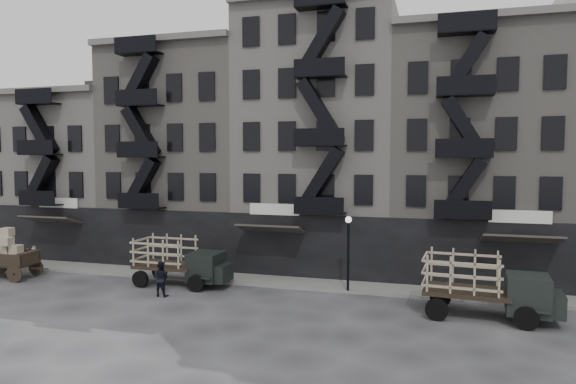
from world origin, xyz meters
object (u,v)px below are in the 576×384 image
(wagon, at_px, (5,250))
(stake_truck_east, at_px, (486,282))
(horse, at_px, (28,257))
(pedestrian_mid, at_px, (161,279))
(stake_truck_west, at_px, (180,258))

(wagon, height_order, stake_truck_east, wagon)
(horse, relative_size, pedestrian_mid, 1.08)
(wagon, bearing_deg, stake_truck_east, -4.79)
(stake_truck_west, distance_m, stake_truck_east, 16.76)
(stake_truck_east, bearing_deg, horse, 179.34)
(wagon, distance_m, pedestrian_mid, 11.52)
(stake_truck_west, height_order, pedestrian_mid, stake_truck_west)
(stake_truck_east, relative_size, pedestrian_mid, 3.23)
(horse, relative_size, stake_truck_east, 0.34)
(stake_truck_west, bearing_deg, stake_truck_east, -5.03)
(wagon, relative_size, stake_truck_west, 0.67)
(stake_truck_east, bearing_deg, pedestrian_mid, -172.89)
(horse, relative_size, stake_truck_west, 0.36)
(stake_truck_west, bearing_deg, horse, 175.92)
(stake_truck_west, relative_size, pedestrian_mid, 2.97)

